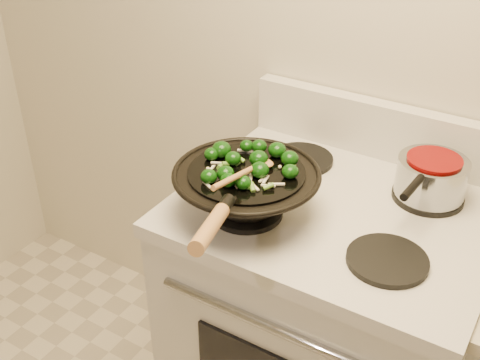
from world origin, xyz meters
The scene contains 5 objects.
stove centered at (-0.15, 1.17, 0.47)m, with size 0.78×0.67×1.08m.
wok centered at (-0.33, 1.02, 0.99)m, with size 0.35×0.57×0.20m.
stirfry centered at (-0.33, 1.04, 1.06)m, with size 0.25×0.23×0.04m.
wooden_spoon centered at (-0.31, 1.00, 1.06)m, with size 0.05×0.24×0.06m.
saucepan centered at (0.03, 1.32, 0.99)m, with size 0.17×0.28×0.10m.
Camera 1 is at (0.29, -0.02, 1.77)m, focal length 45.00 mm.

